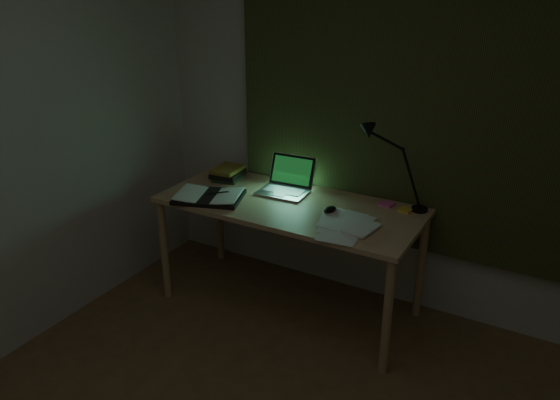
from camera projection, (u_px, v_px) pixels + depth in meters
The scene contains 11 objects.
wall_back at pixel (403, 122), 3.34m from camera, with size 3.50×0.00×2.50m, color beige.
curtain at pixel (404, 90), 3.23m from camera, with size 2.20×0.06×2.00m, color #30361B.
desk at pixel (289, 256), 3.57m from camera, with size 1.65×0.72×0.75m, color tan, non-canonical shape.
laptop at pixel (283, 177), 3.53m from camera, with size 0.32×0.36×0.23m, color silver, non-canonical shape.
open_textbook at pixel (209, 196), 3.49m from camera, with size 0.42×0.30×0.04m, color white, non-canonical shape.
book_stack at pixel (227, 173), 3.82m from camera, with size 0.19×0.22×0.09m, color white, non-canonical shape.
loose_papers at pixel (354, 225), 3.11m from camera, with size 0.35×0.37×0.02m, color white, non-canonical shape.
mouse at pixel (330, 210), 3.29m from camera, with size 0.06×0.10×0.04m, color black.
sticky_yellow at pixel (405, 210), 3.31m from camera, with size 0.07×0.07×0.02m, color yellow.
sticky_pink at pixel (387, 204), 3.39m from camera, with size 0.08×0.08×0.02m, color pink.
desk_lamp at pixel (424, 169), 3.22m from camera, with size 0.36×0.28×0.54m, color black, non-canonical shape.
Camera 1 is at (0.96, -1.21, 2.10)m, focal length 35.00 mm.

